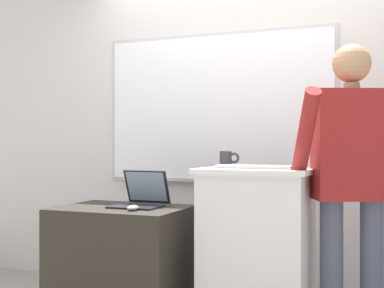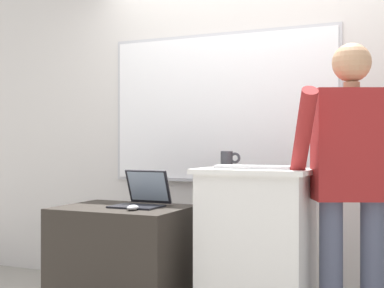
{
  "view_description": "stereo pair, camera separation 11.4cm",
  "coord_description": "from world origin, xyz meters",
  "px_view_note": "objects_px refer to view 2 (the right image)",
  "views": [
    {
      "loc": [
        1.12,
        -2.66,
        1.15
      ],
      "look_at": [
        -0.11,
        0.4,
        1.15
      ],
      "focal_mm": 50.0,
      "sensor_mm": 36.0,
      "label": 1
    },
    {
      "loc": [
        1.23,
        -2.62,
        1.15
      ],
      "look_at": [
        -0.11,
        0.4,
        1.15
      ],
      "focal_mm": 50.0,
      "sensor_mm": 36.0,
      "label": 2
    }
  ],
  "objects_px": {
    "laptop": "(143,195)",
    "wireless_keyboard": "(254,167)",
    "lectern_podium": "(257,252)",
    "computer_mouse_by_keyboard": "(301,167)",
    "side_desk": "(123,265)",
    "coffee_mug": "(228,159)",
    "person_presenter": "(351,171)",
    "computer_mouse_by_laptop": "(133,208)"
  },
  "relations": [
    {
      "from": "lectern_podium",
      "to": "computer_mouse_by_keyboard",
      "type": "bearing_deg",
      "value": -10.33
    },
    {
      "from": "laptop",
      "to": "computer_mouse_by_laptop",
      "type": "relative_size",
      "value": 3.19
    },
    {
      "from": "laptop",
      "to": "person_presenter",
      "type": "bearing_deg",
      "value": 2.54
    },
    {
      "from": "side_desk",
      "to": "coffee_mug",
      "type": "relative_size",
      "value": 6.14
    },
    {
      "from": "wireless_keyboard",
      "to": "computer_mouse_by_laptop",
      "type": "xyz_separation_m",
      "value": [
        -0.71,
        -0.18,
        -0.25
      ]
    },
    {
      "from": "wireless_keyboard",
      "to": "lectern_podium",
      "type": "bearing_deg",
      "value": 91.6
    },
    {
      "from": "computer_mouse_by_keyboard",
      "to": "coffee_mug",
      "type": "xyz_separation_m",
      "value": [
        -0.53,
        0.25,
        0.03
      ]
    },
    {
      "from": "wireless_keyboard",
      "to": "computer_mouse_by_keyboard",
      "type": "xyz_separation_m",
      "value": [
        0.28,
        0.02,
        0.01
      ]
    },
    {
      "from": "laptop",
      "to": "wireless_keyboard",
      "type": "xyz_separation_m",
      "value": [
        0.76,
        -0.04,
        0.2
      ]
    },
    {
      "from": "computer_mouse_by_keyboard",
      "to": "coffee_mug",
      "type": "distance_m",
      "value": 0.59
    },
    {
      "from": "side_desk",
      "to": "computer_mouse_by_keyboard",
      "type": "height_order",
      "value": "computer_mouse_by_keyboard"
    },
    {
      "from": "person_presenter",
      "to": "wireless_keyboard",
      "type": "bearing_deg",
      "value": 166.95
    },
    {
      "from": "side_desk",
      "to": "computer_mouse_by_keyboard",
      "type": "xyz_separation_m",
      "value": [
        1.14,
        0.06,
        0.65
      ]
    },
    {
      "from": "person_presenter",
      "to": "computer_mouse_by_keyboard",
      "type": "distance_m",
      "value": 0.28
    },
    {
      "from": "side_desk",
      "to": "person_presenter",
      "type": "relative_size",
      "value": 0.48
    },
    {
      "from": "laptop",
      "to": "coffee_mug",
      "type": "height_order",
      "value": "coffee_mug"
    },
    {
      "from": "lectern_podium",
      "to": "laptop",
      "type": "height_order",
      "value": "lectern_podium"
    },
    {
      "from": "lectern_podium",
      "to": "computer_mouse_by_keyboard",
      "type": "relative_size",
      "value": 10.05
    },
    {
      "from": "person_presenter",
      "to": "coffee_mug",
      "type": "bearing_deg",
      "value": 144.58
    },
    {
      "from": "laptop",
      "to": "coffee_mug",
      "type": "relative_size",
      "value": 2.4
    },
    {
      "from": "person_presenter",
      "to": "coffee_mug",
      "type": "height_order",
      "value": "person_presenter"
    },
    {
      "from": "lectern_podium",
      "to": "wireless_keyboard",
      "type": "xyz_separation_m",
      "value": [
        0.0,
        -0.07,
        0.51
      ]
    },
    {
      "from": "laptop",
      "to": "wireless_keyboard",
      "type": "height_order",
      "value": "wireless_keyboard"
    },
    {
      "from": "wireless_keyboard",
      "to": "laptop",
      "type": "bearing_deg",
      "value": 176.77
    },
    {
      "from": "lectern_podium",
      "to": "coffee_mug",
      "type": "bearing_deg",
      "value": 142.08
    },
    {
      "from": "wireless_keyboard",
      "to": "computer_mouse_by_keyboard",
      "type": "bearing_deg",
      "value": 3.46
    },
    {
      "from": "side_desk",
      "to": "coffee_mug",
      "type": "distance_m",
      "value": 0.96
    },
    {
      "from": "lectern_podium",
      "to": "person_presenter",
      "type": "bearing_deg",
      "value": 3.53
    },
    {
      "from": "lectern_podium",
      "to": "coffee_mug",
      "type": "relative_size",
      "value": 7.56
    },
    {
      "from": "lectern_podium",
      "to": "coffee_mug",
      "type": "height_order",
      "value": "coffee_mug"
    },
    {
      "from": "wireless_keyboard",
      "to": "computer_mouse_by_keyboard",
      "type": "height_order",
      "value": "computer_mouse_by_keyboard"
    },
    {
      "from": "lectern_podium",
      "to": "wireless_keyboard",
      "type": "relative_size",
      "value": 2.2
    },
    {
      "from": "laptop",
      "to": "coffee_mug",
      "type": "xyz_separation_m",
      "value": [
        0.5,
        0.22,
        0.24
      ]
    },
    {
      "from": "person_presenter",
      "to": "laptop",
      "type": "bearing_deg",
      "value": 158.91
    },
    {
      "from": "computer_mouse_by_laptop",
      "to": "coffee_mug",
      "type": "height_order",
      "value": "coffee_mug"
    },
    {
      "from": "side_desk",
      "to": "wireless_keyboard",
      "type": "xyz_separation_m",
      "value": [
        0.86,
        0.04,
        0.64
      ]
    },
    {
      "from": "person_presenter",
      "to": "computer_mouse_by_laptop",
      "type": "relative_size",
      "value": 17.17
    },
    {
      "from": "lectern_podium",
      "to": "person_presenter",
      "type": "distance_m",
      "value": 0.73
    },
    {
      "from": "person_presenter",
      "to": "wireless_keyboard",
      "type": "relative_size",
      "value": 3.77
    },
    {
      "from": "lectern_podium",
      "to": "side_desk",
      "type": "bearing_deg",
      "value": -172.72
    },
    {
      "from": "coffee_mug",
      "to": "laptop",
      "type": "bearing_deg",
      "value": -156.0
    },
    {
      "from": "computer_mouse_by_laptop",
      "to": "computer_mouse_by_keyboard",
      "type": "relative_size",
      "value": 1.0
    }
  ]
}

